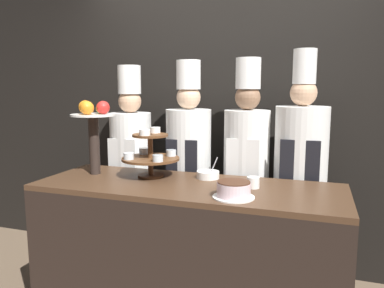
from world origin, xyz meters
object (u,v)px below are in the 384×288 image
at_px(cup_white, 253,182).
at_px(chef_left, 131,159).
at_px(chef_right, 300,167).
at_px(chef_center_left, 189,161).
at_px(cake_round, 234,190).
at_px(chef_center_right, 246,163).
at_px(fruit_pedestal, 93,122).
at_px(tiered_stand, 150,154).
at_px(serving_bowl_far, 208,175).

relative_size(cup_white, chef_left, 0.04).
bearing_deg(chef_left, chef_right, -0.00).
relative_size(chef_center_left, chef_right, 0.97).
bearing_deg(cake_round, chef_right, 67.06).
distance_m(cup_white, chef_right, 0.59).
distance_m(cup_white, chef_center_right, 0.55).
distance_m(fruit_pedestal, chef_center_right, 1.18).
bearing_deg(chef_center_right, chef_center_left, -179.99).
distance_m(tiered_stand, cup_white, 0.74).
distance_m(serving_bowl_far, chef_left, 0.88).
height_order(serving_bowl_far, chef_center_left, chef_center_left).
relative_size(cake_round, chef_center_left, 0.14).
xyz_separation_m(chef_center_left, chef_center_right, (0.47, 0.00, 0.01)).
height_order(cake_round, chef_center_right, chef_center_right).
distance_m(cake_round, chef_center_left, 0.95).
distance_m(cup_white, serving_bowl_far, 0.37).
bearing_deg(chef_left, cup_white, -25.25).
bearing_deg(chef_right, chef_left, 180.00).
bearing_deg(serving_bowl_far, chef_center_right, 62.54).
distance_m(tiered_stand, serving_bowl_far, 0.43).
relative_size(cake_round, chef_center_right, 0.14).
xyz_separation_m(serving_bowl_far, chef_center_left, (-0.27, 0.38, 0.01)).
relative_size(cake_round, chef_right, 0.13).
distance_m(serving_bowl_far, chef_right, 0.70).
height_order(fruit_pedestal, serving_bowl_far, fruit_pedestal).
height_order(serving_bowl_far, chef_left, chef_left).
height_order(cup_white, chef_center_left, chef_center_left).
relative_size(tiered_stand, cup_white, 5.14).
height_order(cake_round, cup_white, cake_round).
xyz_separation_m(chef_center_right, chef_right, (0.40, -0.00, -0.00)).
bearing_deg(serving_bowl_far, cup_white, -24.65).
height_order(cup_white, chef_center_right, chef_center_right).
height_order(fruit_pedestal, chef_center_left, chef_center_left).
bearing_deg(cup_white, chef_right, 64.06).
bearing_deg(chef_right, chef_center_left, 180.00).
distance_m(cake_round, chef_left, 1.31).
relative_size(tiered_stand, chef_left, 0.23).
xyz_separation_m(fruit_pedestal, chef_center_right, (1.01, 0.51, -0.33)).
distance_m(chef_center_left, chef_center_right, 0.47).
bearing_deg(serving_bowl_far, tiered_stand, -167.40).
distance_m(fruit_pedestal, chef_center_left, 0.82).
distance_m(tiered_stand, cake_round, 0.74).
relative_size(chef_center_right, chef_right, 0.97).
bearing_deg(fruit_pedestal, chef_right, 19.81).
distance_m(tiered_stand, chef_left, 0.63).
bearing_deg(cake_round, chef_center_left, 124.75).
height_order(chef_center_right, chef_right, chef_right).
relative_size(tiered_stand, chef_center_right, 0.23).
distance_m(fruit_pedestal, cup_white, 1.20).
xyz_separation_m(fruit_pedestal, chef_right, (1.41, 0.51, -0.33)).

